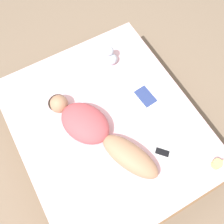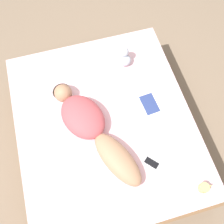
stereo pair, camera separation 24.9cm
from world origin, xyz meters
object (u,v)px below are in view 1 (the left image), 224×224
person (96,131)px  open_magazine (137,102)px  cell_phone (162,152)px  coffee_mug (217,164)px

person → open_magazine: 0.53m
open_magazine → cell_phone: (-0.07, -0.55, 0.00)m
open_magazine → coffee_mug: coffee_mug is taller
cell_phone → coffee_mug: bearing=-85.2°
person → cell_phone: size_ratio=7.43×
person → cell_phone: person is taller
open_magazine → coffee_mug: 0.92m
cell_phone → open_magazine: bearing=40.4°
person → open_magazine: size_ratio=2.66×
coffee_mug → cell_phone: 0.48m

